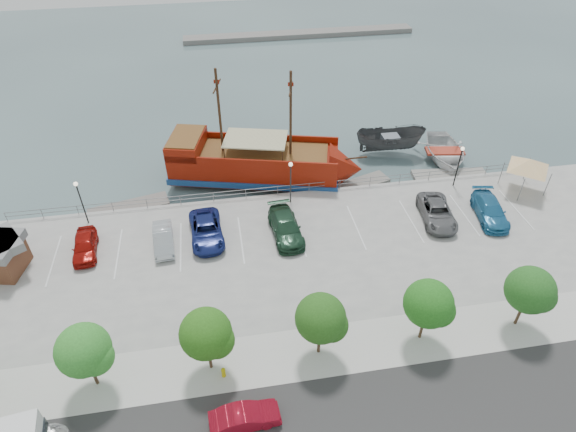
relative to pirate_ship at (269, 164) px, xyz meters
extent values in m
plane|color=#425559|center=(1.33, -11.68, -2.04)|extent=(160.00, 160.00, 0.00)
cube|color=beige|center=(1.33, -21.68, -1.02)|extent=(100.00, 4.00, 0.05)
cylinder|color=slate|center=(1.33, -3.88, -0.09)|extent=(50.00, 0.06, 0.06)
cylinder|color=slate|center=(1.33, -3.88, -0.49)|extent=(50.00, 0.06, 0.06)
cube|color=slate|center=(11.33, 43.32, -1.64)|extent=(40.00, 3.00, 0.80)
cube|color=maroon|center=(-1.35, 0.35, -0.10)|extent=(17.11, 9.07, 2.66)
cube|color=navy|center=(-1.35, 0.35, -0.96)|extent=(17.48, 9.44, 0.61)
cone|color=maroon|center=(7.36, -1.92, -0.10)|extent=(4.40, 5.57, 4.91)
cube|color=maroon|center=(-7.77, 2.03, 1.95)|extent=(4.26, 5.72, 1.43)
cube|color=brown|center=(-7.77, 2.03, 2.72)|extent=(3.95, 5.27, 0.12)
cube|color=brown|center=(-0.85, 0.22, 1.28)|extent=(13.99, 7.70, 0.15)
cube|color=maroon|center=(-0.73, 2.72, 1.59)|extent=(15.87, 4.32, 0.72)
cube|color=maroon|center=(-1.97, -2.02, 1.59)|extent=(15.87, 4.32, 0.72)
cylinder|color=#382111|center=(2.11, -0.55, 5.42)|extent=(0.30, 0.30, 8.38)
cylinder|color=#382111|center=(-4.31, 1.12, 5.42)|extent=(0.30, 0.30, 8.38)
cylinder|color=#382111|center=(2.11, -0.55, 7.98)|extent=(0.91, 3.00, 0.14)
cylinder|color=#382111|center=(-4.31, 1.12, 7.98)|extent=(0.91, 3.00, 0.14)
cube|color=#C3BC8C|center=(-1.15, 0.30, 2.77)|extent=(6.72, 5.25, 0.12)
cylinder|color=#382111|center=(8.05, -2.10, 1.13)|extent=(2.50, 0.80, 0.60)
imported|color=#3F4042|center=(13.71, 3.11, -0.60)|extent=(7.75, 3.80, 2.88)
imported|color=silver|center=(19.14, 0.89, -1.22)|extent=(6.82, 8.69, 1.64)
cube|color=slate|center=(-13.62, -2.48, -1.83)|extent=(7.60, 3.73, 0.42)
cube|color=gray|center=(8.58, -2.48, -1.84)|extent=(7.06, 4.03, 0.39)
cube|color=gray|center=(18.38, -2.48, -1.82)|extent=(7.77, 2.94, 0.43)
cube|color=brown|center=(-22.18, -10.21, 0.10)|extent=(3.68, 3.68, 2.28)
cylinder|color=slate|center=(21.76, -5.63, 0.19)|extent=(0.09, 0.09, 2.45)
cylinder|color=slate|center=(24.64, -5.27, 0.19)|extent=(0.09, 0.09, 2.45)
cylinder|color=slate|center=(22.12, -8.50, 0.19)|extent=(0.09, 0.09, 2.45)
cylinder|color=slate|center=(25.00, -8.14, 0.19)|extent=(0.09, 0.09, 2.45)
pyramid|color=white|center=(23.38, -6.89, 2.36)|extent=(5.23, 5.23, 1.00)
imported|color=maroon|center=(-4.89, -25.79, -0.37)|extent=(4.17, 1.73, 1.34)
cylinder|color=#C7B908|center=(-5.92, -22.48, -0.71)|extent=(0.26, 0.26, 0.64)
sphere|color=#C7B908|center=(-5.92, -22.48, -0.37)|extent=(0.28, 0.28, 0.28)
cylinder|color=black|center=(-16.67, -5.18, 0.96)|extent=(0.12, 0.12, 4.00)
sphere|color=#FFF2CC|center=(-16.67, -5.18, 3.06)|extent=(0.36, 0.36, 0.36)
cylinder|color=black|center=(1.33, -5.18, 0.96)|extent=(0.12, 0.12, 4.00)
sphere|color=#FFF2CC|center=(1.33, -5.18, 3.06)|extent=(0.36, 0.36, 0.36)
cylinder|color=black|center=(17.33, -5.18, 0.96)|extent=(0.12, 0.12, 4.00)
sphere|color=#FFF2CC|center=(17.33, -5.18, 3.06)|extent=(0.36, 0.36, 0.36)
cylinder|color=#473321|center=(-13.67, -21.68, 0.06)|extent=(0.20, 0.20, 2.20)
sphere|color=#2C7426|center=(-13.67, -21.68, 2.36)|extent=(3.20, 3.20, 3.20)
sphere|color=#2C7426|center=(-13.07, -21.98, 1.96)|extent=(2.20, 2.20, 2.20)
cylinder|color=#473321|center=(-6.67, -21.68, 0.06)|extent=(0.20, 0.20, 2.20)
sphere|color=#255714|center=(-6.67, -21.68, 2.36)|extent=(3.20, 3.20, 3.20)
sphere|color=#255714|center=(-6.07, -21.98, 1.96)|extent=(2.20, 2.20, 2.20)
cylinder|color=#473321|center=(0.33, -21.68, 0.06)|extent=(0.20, 0.20, 2.20)
sphere|color=#224F16|center=(0.33, -21.68, 2.36)|extent=(3.20, 3.20, 3.20)
sphere|color=#224F16|center=(0.93, -21.98, 1.96)|extent=(2.20, 2.20, 2.20)
cylinder|color=#473321|center=(7.33, -21.68, 0.06)|extent=(0.20, 0.20, 2.20)
sphere|color=#1F5D18|center=(7.33, -21.68, 2.36)|extent=(3.20, 3.20, 3.20)
sphere|color=#1F5D18|center=(7.93, -21.98, 1.96)|extent=(2.20, 2.20, 2.20)
cylinder|color=#473321|center=(14.33, -21.68, 0.06)|extent=(0.20, 0.20, 2.20)
sphere|color=#1F531B|center=(14.33, -21.68, 2.36)|extent=(3.20, 3.20, 3.20)
sphere|color=#1F531B|center=(14.93, -21.98, 1.96)|extent=(2.20, 2.20, 2.20)
imported|color=#990F09|center=(-16.19, -9.17, -0.28)|extent=(2.16, 4.58, 1.51)
imported|color=#AEB4BA|center=(-9.98, -9.37, -0.31)|extent=(1.90, 4.54, 1.46)
imported|color=navy|center=(-6.46, -8.97, -0.24)|extent=(2.99, 5.86, 1.59)
imported|color=#1D402A|center=(0.13, -9.67, -0.21)|extent=(2.72, 5.86, 1.66)
imported|color=slate|center=(13.52, -9.86, -0.26)|extent=(3.38, 5.92, 1.56)
imported|color=teal|center=(18.23, -10.36, -0.24)|extent=(3.14, 5.80, 1.60)
camera|label=1|loc=(-4.84, -40.25, 25.65)|focal=30.00mm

